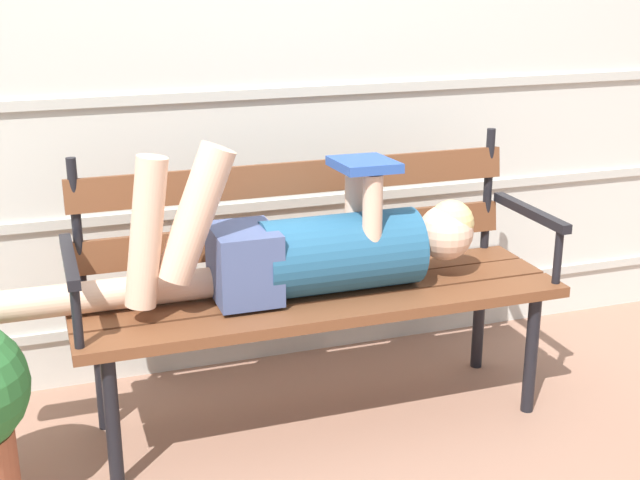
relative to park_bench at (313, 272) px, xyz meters
name	(u,v)px	position (x,y,z in m)	size (l,w,h in m)	color
ground_plane	(336,442)	(0.00, -0.23, -0.52)	(12.00, 12.00, 0.00)	#936B56
house_siding	(270,33)	(0.00, 0.49, 0.75)	(4.83, 0.08, 2.53)	beige
park_bench	(313,272)	(0.00, 0.00, 0.00)	(1.62, 0.49, 0.93)	brown
reclining_person	(299,249)	(-0.07, -0.07, 0.11)	(1.72, 0.26, 0.54)	#23567A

